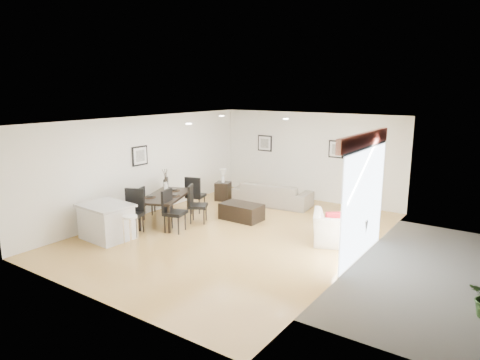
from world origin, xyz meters
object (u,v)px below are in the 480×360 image
Objects in this scene: dining_chair_wfar at (162,194)px; dining_chair_enear at (171,208)px; dining_table at (166,198)px; side_table at (223,191)px; sofa at (273,194)px; kitchen_island at (106,221)px; dining_chair_foot at (194,193)px; coffee_table at (242,212)px; dining_chair_wnear at (138,203)px; dining_chair_efar at (195,202)px; bar_stool at (130,220)px; dining_chair_head at (133,209)px; armchair at (339,229)px.

dining_chair_enear is at bearing 18.61° from dining_chair_wfar.
dining_table is 1.95× the size of dining_chair_wfar.
sofa is at bearing 15.06° from side_table.
sofa is 4.04× the size of side_table.
side_table is 0.46× the size of kitchen_island.
dining_chair_wfar is at bearing 26.59° from dining_chair_foot.
kitchen_island reaches higher than coffee_table.
coffee_table is (1.49, 1.27, -0.44)m from dining_table.
dining_table is 1.90× the size of dining_chair_foot.
dining_chair_foot is at bearing 98.33° from dining_chair_wfar.
sofa is 1.18× the size of dining_table.
dining_chair_wfar is at bearing 157.73° from dining_chair_wnear.
sofa is at bearing -28.25° from dining_chair_enear.
sofa is at bearing -46.37° from dining_chair_efar.
coffee_table is at bearing -42.15° from dining_chair_enear.
dining_chair_foot is at bearing -84.55° from side_table.
sofa is 2.25× the size of dining_chair_foot.
dining_chair_foot reaches higher than dining_chair_wnear.
dining_chair_wnear reaches higher than kitchen_island.
dining_table is 3.42× the size of side_table.
sofa is 3.58m from dining_chair_enear.
dining_table reaches higher than bar_stool.
sofa is 2.30× the size of dining_chair_wfar.
coffee_table is (0.86, 0.87, -0.34)m from dining_chair_efar.
dining_chair_efar is 0.91m from dining_chair_foot.
dining_chair_head is (-0.65, -0.62, 0.02)m from dining_chair_enear.
bar_stool is (0.54, -2.79, 0.02)m from dining_chair_foot.
sofa is 2.39m from dining_chair_foot.
sofa is 5.01m from kitchen_island.
dining_chair_foot reaches higher than dining_table.
dining_chair_foot is at bearing 65.97° from dining_table.
sofa is 3.35m from dining_table.
kitchen_island is (-0.86, -1.25, -0.16)m from dining_chair_enear.
dining_table reaches higher than coffee_table.
dining_chair_wfar reaches higher than coffee_table.
dining_chair_efar is 0.80× the size of kitchen_island.
dining_chair_efar is 1.27m from coffee_table.
dining_chair_wnear is at bearing 109.76° from kitchen_island.
dining_chair_wnear is 0.91× the size of dining_chair_wfar.
dining_chair_wfar reaches higher than armchair.
dining_chair_enear is at bearing 21.06° from dining_chair_head.
dining_chair_enear is 1.65m from dining_chair_foot.
dining_chair_head is at bearing -114.65° from dining_table.
dining_chair_head reaches higher than dining_chair_efar.
dining_table is 2.82× the size of bar_stool.
armchair is at bearing -110.80° from dining_chair_efar.
side_table is (0.51, 3.01, -0.23)m from dining_chair_wnear.
side_table is (-0.75, 2.21, -0.27)m from dining_chair_efar.
dining_chair_efar is at bearing 70.99° from kitchen_island.
dining_chair_wfar is 0.93× the size of coffee_table.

